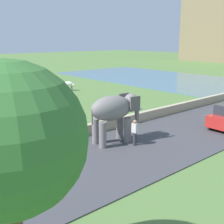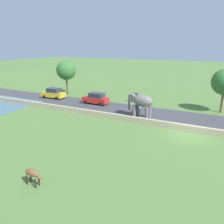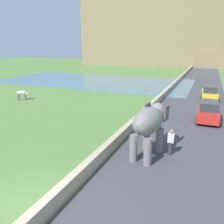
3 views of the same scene
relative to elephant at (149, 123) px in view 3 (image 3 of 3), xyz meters
name	(u,v)px [view 3 (image 3 of 3)]	position (x,y,z in m)	size (l,w,h in m)	color
ground_plane	(26,205)	(-3.46, -6.16, -2.04)	(220.00, 220.00, 0.00)	#567A3D
road_surface	(193,105)	(1.54, 13.84, -2.01)	(7.00, 120.00, 0.06)	#424247
barrier_wall	(155,102)	(-2.26, 11.84, -1.66)	(0.40, 110.00, 0.75)	tan
lake	(92,81)	(-17.46, 25.48, -2.00)	(36.00, 18.00, 0.08)	slate
hill_distant	(177,32)	(-9.46, 75.88, 9.70)	(64.00, 28.00, 23.47)	#897556
elephant	(149,123)	(0.00, 0.00, 0.00)	(1.78, 3.56, 2.99)	slate
person_beside_elephant	(171,142)	(1.18, 0.55, -1.16)	(0.36, 0.22, 1.63)	#33333D
car_red	(209,111)	(3.12, 8.30, -1.14)	(1.80, 4.00, 1.80)	red
car_yellow	(210,93)	(3.12, 16.70, -1.14)	(1.95, 4.08, 1.80)	gold
cow_white	(22,93)	(-17.73, 8.13, -1.20)	(1.35, 1.04, 1.15)	silver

